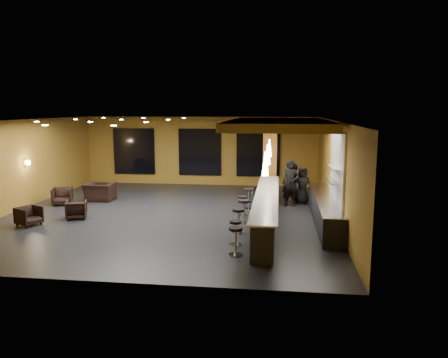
# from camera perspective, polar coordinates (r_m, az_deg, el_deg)

# --- Properties ---
(floor) EXTENTS (12.00, 13.00, 0.10)m
(floor) POSITION_cam_1_polar(r_m,az_deg,el_deg) (16.60, -7.11, -4.74)
(floor) COLOR black
(floor) RESTS_ON ground
(ceiling) EXTENTS (12.00, 13.00, 0.10)m
(ceiling) POSITION_cam_1_polar(r_m,az_deg,el_deg) (16.12, -7.36, 7.78)
(ceiling) COLOR black
(wall_back) EXTENTS (12.00, 0.10, 3.50)m
(wall_back) POSITION_cam_1_polar(r_m,az_deg,el_deg) (22.62, -3.12, 3.68)
(wall_back) COLOR olive
(wall_back) RESTS_ON floor
(wall_front) EXTENTS (12.00, 0.10, 3.50)m
(wall_front) POSITION_cam_1_polar(r_m,az_deg,el_deg) (10.15, -16.42, -3.65)
(wall_front) COLOR olive
(wall_front) RESTS_ON floor
(wall_left) EXTENTS (0.10, 13.00, 3.50)m
(wall_left) POSITION_cam_1_polar(r_m,az_deg,el_deg) (18.70, -25.51, 1.61)
(wall_left) COLOR olive
(wall_left) RESTS_ON floor
(wall_right) EXTENTS (0.10, 13.00, 3.50)m
(wall_right) POSITION_cam_1_polar(r_m,az_deg,el_deg) (15.89, 14.42, 1.02)
(wall_right) COLOR olive
(wall_right) RESTS_ON floor
(wood_soffit) EXTENTS (3.60, 8.00, 0.28)m
(wood_soffit) POSITION_cam_1_polar(r_m,az_deg,el_deg) (16.61, 7.13, 7.17)
(wood_soffit) COLOR #AE8533
(wood_soffit) RESTS_ON ceiling
(window_left) EXTENTS (2.20, 0.06, 2.40)m
(window_left) POSITION_cam_1_polar(r_m,az_deg,el_deg) (23.40, -11.65, 3.57)
(window_left) COLOR black
(window_left) RESTS_ON wall_back
(window_center) EXTENTS (2.20, 0.06, 2.40)m
(window_center) POSITION_cam_1_polar(r_m,az_deg,el_deg) (22.52, -3.17, 3.53)
(window_center) COLOR black
(window_center) RESTS_ON wall_back
(window_right) EXTENTS (2.20, 0.06, 2.40)m
(window_right) POSITION_cam_1_polar(r_m,az_deg,el_deg) (22.18, 4.49, 3.43)
(window_right) COLOR black
(window_right) RESTS_ON wall_back
(tile_backsplash) EXTENTS (0.06, 3.20, 2.40)m
(tile_backsplash) POSITION_cam_1_polar(r_m,az_deg,el_deg) (14.86, 14.59, 1.43)
(tile_backsplash) COLOR white
(tile_backsplash) RESTS_ON wall_right
(bar_counter) EXTENTS (0.60, 8.00, 1.00)m
(bar_counter) POSITION_cam_1_polar(r_m,az_deg,el_deg) (15.01, 5.56, -4.06)
(bar_counter) COLOR black
(bar_counter) RESTS_ON floor
(bar_top) EXTENTS (0.78, 8.10, 0.05)m
(bar_top) POSITION_cam_1_polar(r_m,az_deg,el_deg) (14.90, 5.59, -2.10)
(bar_top) COLOR beige
(bar_top) RESTS_ON bar_counter
(prep_counter) EXTENTS (0.70, 6.00, 0.86)m
(prep_counter) POSITION_cam_1_polar(r_m,az_deg,el_deg) (15.59, 12.99, -4.02)
(prep_counter) COLOR black
(prep_counter) RESTS_ON floor
(prep_top) EXTENTS (0.72, 6.00, 0.03)m
(prep_top) POSITION_cam_1_polar(r_m,az_deg,el_deg) (15.49, 13.05, -2.38)
(prep_top) COLOR silver
(prep_top) RESTS_ON prep_counter
(wall_shelf_lower) EXTENTS (0.30, 1.50, 0.03)m
(wall_shelf_lower) POSITION_cam_1_polar(r_m,az_deg,el_deg) (14.70, 14.09, -0.21)
(wall_shelf_lower) COLOR silver
(wall_shelf_lower) RESTS_ON wall_right
(wall_shelf_upper) EXTENTS (0.30, 1.50, 0.03)m
(wall_shelf_upper) POSITION_cam_1_polar(r_m,az_deg,el_deg) (14.64, 14.16, 1.53)
(wall_shelf_upper) COLOR silver
(wall_shelf_upper) RESTS_ON wall_right
(column) EXTENTS (0.60, 0.60, 3.50)m
(column) POSITION_cam_1_polar(r_m,az_deg,el_deg) (19.33, 6.02, 2.69)
(column) COLOR #A46024
(column) RESTS_ON floor
(wall_sconce) EXTENTS (0.22, 0.22, 0.22)m
(wall_sconce) POSITION_cam_1_polar(r_m,az_deg,el_deg) (19.02, -24.28, 1.96)
(wall_sconce) COLOR #FFE5B2
(wall_sconce) RESTS_ON wall_left
(pendant_0) EXTENTS (0.20, 0.20, 0.70)m
(pendant_0) POSITION_cam_1_polar(r_m,az_deg,el_deg) (12.71, 5.43, 1.99)
(pendant_0) COLOR white
(pendant_0) RESTS_ON wood_soffit
(pendant_1) EXTENTS (0.20, 0.20, 0.70)m
(pendant_1) POSITION_cam_1_polar(r_m,az_deg,el_deg) (15.19, 5.72, 3.18)
(pendant_1) COLOR white
(pendant_1) RESTS_ON wood_soffit
(pendant_2) EXTENTS (0.20, 0.20, 0.70)m
(pendant_2) POSITION_cam_1_polar(r_m,az_deg,el_deg) (17.68, 5.94, 4.03)
(pendant_2) COLOR white
(pendant_2) RESTS_ON wood_soffit
(staff_a) EXTENTS (0.73, 0.52, 1.89)m
(staff_a) POSITION_cam_1_polar(r_m,az_deg,el_deg) (17.79, 8.68, -0.55)
(staff_a) COLOR black
(staff_a) RESTS_ON floor
(staff_b) EXTENTS (1.01, 0.92, 1.69)m
(staff_b) POSITION_cam_1_polar(r_m,az_deg,el_deg) (18.13, 9.20, -0.71)
(staff_b) COLOR black
(staff_b) RESTS_ON floor
(staff_c) EXTENTS (0.86, 0.67, 1.55)m
(staff_c) POSITION_cam_1_polar(r_m,az_deg,el_deg) (18.36, 10.21, -0.82)
(staff_c) COLOR black
(staff_c) RESTS_ON floor
(armchair_a) EXTENTS (0.94, 0.93, 0.65)m
(armchair_a) POSITION_cam_1_polar(r_m,az_deg,el_deg) (16.29, -24.14, -4.41)
(armchair_a) COLOR black
(armchair_a) RESTS_ON floor
(armchair_b) EXTENTS (0.89, 0.90, 0.65)m
(armchair_b) POSITION_cam_1_polar(r_m,az_deg,el_deg) (16.63, -18.72, -3.81)
(armchair_b) COLOR black
(armchair_b) RESTS_ON floor
(armchair_c) EXTENTS (0.96, 0.98, 0.71)m
(armchair_c) POSITION_cam_1_polar(r_m,az_deg,el_deg) (19.17, -20.36, -2.12)
(armchair_c) COLOR black
(armchair_c) RESTS_ON floor
(armchair_d) EXTENTS (1.19, 1.04, 0.76)m
(armchair_d) POSITION_cam_1_polar(r_m,az_deg,el_deg) (19.50, -15.89, -1.62)
(armchair_d) COLOR black
(armchair_d) RESTS_ON floor
(bar_stool_0) EXTENTS (0.39, 0.39, 0.77)m
(bar_stool_0) POSITION_cam_1_polar(r_m,az_deg,el_deg) (11.88, 1.53, -7.64)
(bar_stool_0) COLOR silver
(bar_stool_0) RESTS_ON floor
(bar_stool_1) EXTENTS (0.36, 0.36, 0.72)m
(bar_stool_1) POSITION_cam_1_polar(r_m,az_deg,el_deg) (12.77, 1.50, -6.59)
(bar_stool_1) COLOR silver
(bar_stool_1) RESTS_ON floor
(bar_stool_2) EXTENTS (0.41, 0.41, 0.80)m
(bar_stool_2) POSITION_cam_1_polar(r_m,az_deg,el_deg) (13.86, 1.89, -5.09)
(bar_stool_2) COLOR silver
(bar_stool_2) RESTS_ON floor
(bar_stool_3) EXTENTS (0.41, 0.41, 0.81)m
(bar_stool_3) POSITION_cam_1_polar(r_m,az_deg,el_deg) (15.13, 2.62, -3.84)
(bar_stool_3) COLOR silver
(bar_stool_3) RESTS_ON floor
(bar_stool_4) EXTENTS (0.37, 0.37, 0.73)m
(bar_stool_4) POSITION_cam_1_polar(r_m,az_deg,el_deg) (16.16, 2.42, -3.17)
(bar_stool_4) COLOR silver
(bar_stool_4) RESTS_ON floor
(bar_stool_5) EXTENTS (0.42, 0.42, 0.83)m
(bar_stool_5) POSITION_cam_1_polar(r_m,az_deg,el_deg) (17.14, 3.28, -2.24)
(bar_stool_5) COLOR silver
(bar_stool_5) RESTS_ON floor
(bar_stool_6) EXTENTS (0.36, 0.36, 0.71)m
(bar_stool_6) POSITION_cam_1_polar(r_m,az_deg,el_deg) (18.28, 3.76, -1.76)
(bar_stool_6) COLOR silver
(bar_stool_6) RESTS_ON floor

